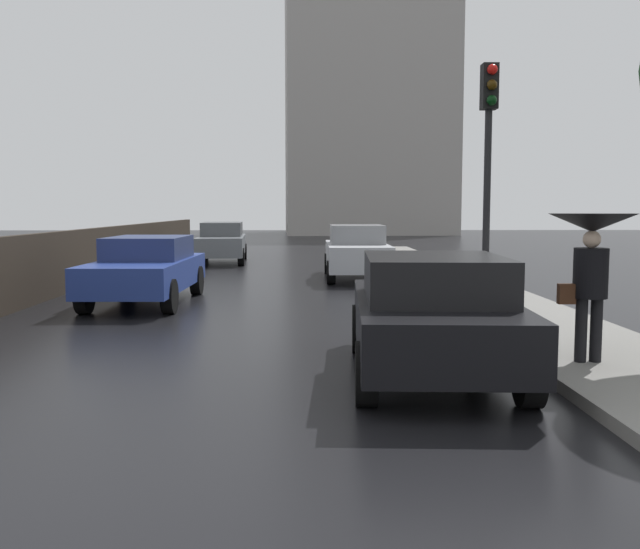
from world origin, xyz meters
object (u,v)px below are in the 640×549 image
(traffic_light, at_px, (488,142))
(car_silver_mid_road, at_px, (357,252))
(car_black_far_ahead, at_px, (432,313))
(car_grey_behind_camera, at_px, (222,242))
(pedestrian_with_umbrella_near, at_px, (591,247))
(car_blue_near_kerb, at_px, (147,268))

(traffic_light, bearing_deg, car_silver_mid_road, 102.19)
(car_black_far_ahead, height_order, car_grey_behind_camera, car_grey_behind_camera)
(pedestrian_with_umbrella_near, distance_m, traffic_light, 4.02)
(car_silver_mid_road, bearing_deg, car_grey_behind_camera, 126.99)
(car_blue_near_kerb, relative_size, pedestrian_with_umbrella_near, 2.53)
(car_black_far_ahead, bearing_deg, car_grey_behind_camera, 107.63)
(car_blue_near_kerb, relative_size, car_black_far_ahead, 1.10)
(car_silver_mid_road, xyz_separation_m, traffic_light, (1.65, -7.62, 2.31))
(car_black_far_ahead, relative_size, pedestrian_with_umbrella_near, 2.31)
(car_blue_near_kerb, relative_size, car_grey_behind_camera, 0.96)
(car_silver_mid_road, distance_m, pedestrian_with_umbrella_near, 11.51)
(car_grey_behind_camera, relative_size, pedestrian_with_umbrella_near, 2.63)
(car_black_far_ahead, distance_m, pedestrian_with_umbrella_near, 2.04)
(pedestrian_with_umbrella_near, bearing_deg, car_black_far_ahead, -176.58)
(car_grey_behind_camera, bearing_deg, car_blue_near_kerb, 85.37)
(traffic_light, bearing_deg, car_black_far_ahead, -112.91)
(car_black_far_ahead, bearing_deg, car_silver_mid_road, 93.36)
(pedestrian_with_umbrella_near, xyz_separation_m, traffic_light, (-0.28, 3.70, 1.56))
(pedestrian_with_umbrella_near, height_order, traffic_light, traffic_light)
(traffic_light, bearing_deg, car_grey_behind_camera, 114.11)
(car_blue_near_kerb, distance_m, car_grey_behind_camera, 10.98)
(car_grey_behind_camera, xyz_separation_m, traffic_light, (6.11, -13.66, 2.32))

